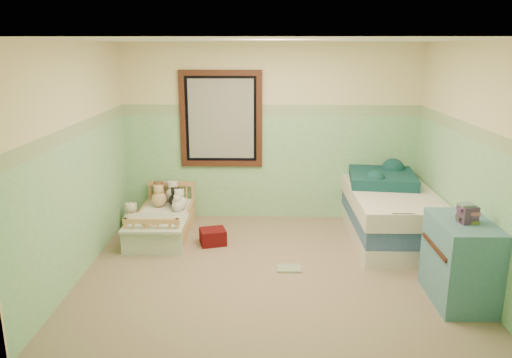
{
  "coord_description": "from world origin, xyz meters",
  "views": [
    {
      "loc": [
        -0.08,
        -5.14,
        2.44
      ],
      "look_at": [
        -0.18,
        0.35,
        0.96
      ],
      "focal_mm": 34.61,
      "sensor_mm": 36.0,
      "label": 1
    }
  ],
  "objects_px": {
    "toddler_bed_frame": "(163,228)",
    "dresser": "(460,261)",
    "plush_floor_tan": "(150,241)",
    "plush_floor_cream": "(132,219)",
    "twin_bed_frame": "(388,229)",
    "red_pillow": "(213,237)",
    "floor_book": "(289,268)"
  },
  "relations": [
    {
      "from": "dresser",
      "to": "twin_bed_frame",
      "type": "bearing_deg",
      "value": 99.55
    },
    {
      "from": "toddler_bed_frame",
      "to": "plush_floor_tan",
      "type": "distance_m",
      "value": 0.55
    },
    {
      "from": "plush_floor_tan",
      "to": "dresser",
      "type": "xyz_separation_m",
      "value": [
        3.32,
        -1.18,
        0.29
      ]
    },
    {
      "from": "plush_floor_cream",
      "to": "dresser",
      "type": "relative_size",
      "value": 0.3
    },
    {
      "from": "floor_book",
      "to": "red_pillow",
      "type": "bearing_deg",
      "value": 142.37
    },
    {
      "from": "plush_floor_cream",
      "to": "red_pillow",
      "type": "xyz_separation_m",
      "value": [
        1.18,
        -0.55,
        -0.03
      ]
    },
    {
      "from": "dresser",
      "to": "floor_book",
      "type": "height_order",
      "value": "dresser"
    },
    {
      "from": "toddler_bed_frame",
      "to": "dresser",
      "type": "relative_size",
      "value": 1.64
    },
    {
      "from": "twin_bed_frame",
      "to": "dresser",
      "type": "relative_size",
      "value": 2.39
    },
    {
      "from": "plush_floor_cream",
      "to": "twin_bed_frame",
      "type": "xyz_separation_m",
      "value": [
        3.47,
        -0.28,
        -0.01
      ]
    },
    {
      "from": "plush_floor_tan",
      "to": "floor_book",
      "type": "xyz_separation_m",
      "value": [
        1.69,
        -0.52,
        -0.11
      ]
    },
    {
      "from": "plush_floor_tan",
      "to": "plush_floor_cream",
      "type": "bearing_deg",
      "value": 118.99
    },
    {
      "from": "plush_floor_tan",
      "to": "twin_bed_frame",
      "type": "height_order",
      "value": "plush_floor_tan"
    },
    {
      "from": "dresser",
      "to": "toddler_bed_frame",
      "type": "bearing_deg",
      "value": 152.18
    },
    {
      "from": "red_pillow",
      "to": "floor_book",
      "type": "distance_m",
      "value": 1.19
    },
    {
      "from": "red_pillow",
      "to": "floor_book",
      "type": "height_order",
      "value": "red_pillow"
    },
    {
      "from": "twin_bed_frame",
      "to": "red_pillow",
      "type": "distance_m",
      "value": 2.3
    },
    {
      "from": "dresser",
      "to": "red_pillow",
      "type": "relative_size",
      "value": 2.65
    },
    {
      "from": "plush_floor_cream",
      "to": "dresser",
      "type": "bearing_deg",
      "value": -27.42
    },
    {
      "from": "twin_bed_frame",
      "to": "floor_book",
      "type": "bearing_deg",
      "value": -143.35
    },
    {
      "from": "plush_floor_tan",
      "to": "toddler_bed_frame",
      "type": "bearing_deg",
      "value": 84.02
    },
    {
      "from": "plush_floor_cream",
      "to": "floor_book",
      "type": "xyz_separation_m",
      "value": [
        2.12,
        -1.28,
        -0.11
      ]
    },
    {
      "from": "twin_bed_frame",
      "to": "floor_book",
      "type": "distance_m",
      "value": 1.69
    },
    {
      "from": "plush_floor_cream",
      "to": "red_pillow",
      "type": "bearing_deg",
      "value": -25.12
    },
    {
      "from": "twin_bed_frame",
      "to": "dresser",
      "type": "distance_m",
      "value": 1.72
    },
    {
      "from": "plush_floor_cream",
      "to": "red_pillow",
      "type": "relative_size",
      "value": 0.79
    },
    {
      "from": "red_pillow",
      "to": "dresser",
      "type": "bearing_deg",
      "value": -28.44
    },
    {
      "from": "plush_floor_cream",
      "to": "toddler_bed_frame",
      "type": "bearing_deg",
      "value": -24.63
    },
    {
      "from": "twin_bed_frame",
      "to": "dresser",
      "type": "height_order",
      "value": "dresser"
    },
    {
      "from": "dresser",
      "to": "floor_book",
      "type": "xyz_separation_m",
      "value": [
        -1.63,
        0.66,
        -0.4
      ]
    },
    {
      "from": "plush_floor_tan",
      "to": "floor_book",
      "type": "distance_m",
      "value": 1.77
    },
    {
      "from": "toddler_bed_frame",
      "to": "dresser",
      "type": "xyz_separation_m",
      "value": [
        3.27,
        -1.72,
        0.33
      ]
    }
  ]
}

